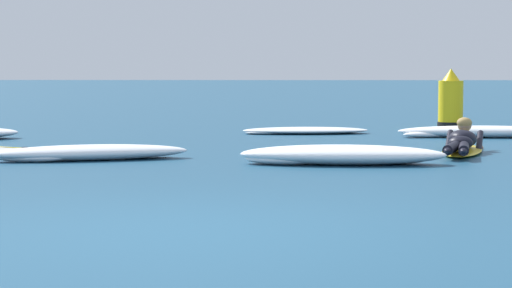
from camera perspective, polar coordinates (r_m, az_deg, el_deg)
ground_plane at (r=18.25m, az=-0.95°, el=0.32°), size 120.00×120.00×0.00m
surfer_far at (r=15.43m, az=10.93°, el=0.00°), size 1.03×2.52×0.55m
whitewater_front at (r=19.42m, az=2.67°, el=0.72°), size 2.35×1.02×0.12m
whitewater_mid_left at (r=14.33m, az=-8.84°, el=-0.47°), size 2.70×1.38×0.21m
whitewater_mid_right at (r=13.60m, az=4.67°, el=-0.60°), size 2.66×0.96×0.25m
whitewater_far_band at (r=18.81m, az=12.12°, el=0.63°), size 3.01×0.70×0.21m
channel_marker_buoy at (r=21.43m, az=10.35°, el=2.13°), size 0.51×0.51×1.18m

